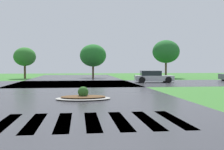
% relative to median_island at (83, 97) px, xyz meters
% --- Properties ---
extents(asphalt_roadway, '(11.93, 80.00, 0.01)m').
position_rel_median_island_xyz_m(asphalt_roadway, '(-0.70, -1.13, -0.13)').
color(asphalt_roadway, '#35353A').
rests_on(asphalt_roadway, ground).
extents(asphalt_cross_road, '(90.00, 10.73, 0.01)m').
position_rel_median_island_xyz_m(asphalt_cross_road, '(-0.70, 13.00, -0.13)').
color(asphalt_cross_road, '#35353A').
rests_on(asphalt_cross_road, ground).
extents(crosswalk_stripes, '(7.65, 3.25, 0.01)m').
position_rel_median_island_xyz_m(crosswalk_stripes, '(-0.70, -5.78, -0.13)').
color(crosswalk_stripes, white).
rests_on(crosswalk_stripes, ground).
extents(median_island, '(2.89, 1.87, 0.68)m').
position_rel_median_island_xyz_m(median_island, '(0.00, 0.00, 0.00)').
color(median_island, '#9E9B93').
rests_on(median_island, ground).
extents(car_dark_suv, '(4.18, 2.51, 1.24)m').
position_rel_median_island_xyz_m(car_dark_suv, '(7.58, 14.02, 0.45)').
color(car_dark_suv, '#B7B7BF').
rests_on(car_dark_suv, ground).
extents(background_treeline, '(35.55, 5.71, 5.45)m').
position_rel_median_island_xyz_m(background_treeline, '(-2.56, 25.19, 3.30)').
color(background_treeline, '#4C3823').
rests_on(background_treeline, ground).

